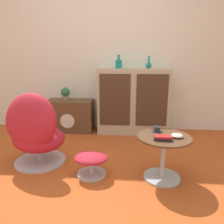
% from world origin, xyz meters
% --- Properties ---
extents(ground_plane, '(12.00, 12.00, 0.00)m').
position_xyz_m(ground_plane, '(0.00, 0.00, 0.00)').
color(ground_plane, '#B74C1E').
extents(wall_back, '(6.40, 0.06, 2.60)m').
position_xyz_m(wall_back, '(0.00, 1.72, 1.30)').
color(wall_back, silver).
rests_on(wall_back, ground_plane).
extents(sideboard, '(1.11, 0.41, 1.04)m').
position_xyz_m(sideboard, '(0.53, 1.49, 0.52)').
color(sideboard, tan).
rests_on(sideboard, ground_plane).
extents(tv_console, '(0.76, 0.40, 0.52)m').
position_xyz_m(tv_console, '(-0.50, 1.50, 0.26)').
color(tv_console, brown).
rests_on(tv_console, ground_plane).
extents(egg_chair, '(0.72, 0.68, 0.86)m').
position_xyz_m(egg_chair, '(-0.58, 0.28, 0.40)').
color(egg_chair, '#B7B7BC').
rests_on(egg_chair, ground_plane).
extents(ottoman, '(0.35, 0.30, 0.24)m').
position_xyz_m(ottoman, '(0.09, 0.09, 0.16)').
color(ottoman, '#B7B7BC').
rests_on(ottoman, ground_plane).
extents(coffee_table, '(0.53, 0.53, 0.46)m').
position_xyz_m(coffee_table, '(0.82, 0.08, 0.28)').
color(coffee_table, '#B7B7BC').
rests_on(coffee_table, ground_plane).
extents(vase_leftmost, '(0.10, 0.10, 0.20)m').
position_xyz_m(vase_leftmost, '(0.30, 1.50, 1.11)').
color(vase_leftmost, '#147A75').
rests_on(vase_leftmost, sideboard).
extents(vase_inner_left, '(0.09, 0.09, 0.19)m').
position_xyz_m(vase_inner_left, '(0.76, 1.50, 1.09)').
color(vase_inner_left, '#147A75').
rests_on(vase_inner_left, sideboard).
extents(potted_plant, '(0.15, 0.15, 0.21)m').
position_xyz_m(potted_plant, '(-0.57, 1.50, 0.64)').
color(potted_plant, '#996B4C').
rests_on(potted_plant, tv_console).
extents(teacup, '(0.11, 0.11, 0.06)m').
position_xyz_m(teacup, '(0.76, 0.22, 0.48)').
color(teacup, '#2D2D33').
rests_on(teacup, coffee_table).
extents(book_stack, '(0.17, 0.10, 0.04)m').
position_xyz_m(book_stack, '(0.79, -0.01, 0.48)').
color(book_stack, black).
rests_on(book_stack, coffee_table).
extents(bowl, '(0.12, 0.12, 0.04)m').
position_xyz_m(bowl, '(0.94, 0.07, 0.47)').
color(bowl, beige).
rests_on(bowl, coffee_table).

